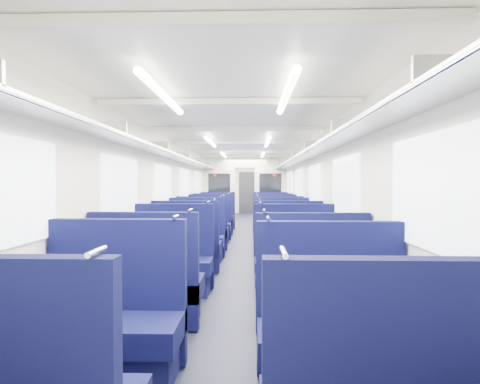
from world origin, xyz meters
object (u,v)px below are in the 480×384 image
(bulkhead, at_px, (245,190))
(seat_16, at_px, (214,222))
(seat_15, at_px, (275,227))
(seat_19, at_px, (271,218))
(seat_5, at_px, (310,292))
(seat_10, at_px, (196,240))
(seat_14, at_px, (209,227))
(seat_4, at_px, (148,289))
(seat_8, at_px, (187,249))
(end_door, at_px, (247,193))
(seat_2, at_px, (112,327))
(seat_12, at_px, (203,233))
(seat_9, at_px, (287,250))
(seat_6, at_px, (172,264))
(seat_7, at_px, (295,265))
(seat_18, at_px, (217,218))
(seat_17, at_px, (273,222))
(seat_3, at_px, (333,336))
(seat_11, at_px, (282,240))
(seat_13, at_px, (278,232))

(bulkhead, xyz_separation_m, seat_16, (-0.83, -2.44, -0.86))
(seat_15, height_order, seat_19, same)
(seat_5, distance_m, seat_10, 3.86)
(seat_14, distance_m, seat_15, 1.66)
(seat_4, relative_size, seat_8, 1.00)
(end_door, relative_size, seat_15, 1.64)
(seat_2, bearing_deg, seat_12, 90.00)
(seat_9, bearing_deg, seat_6, -143.84)
(seat_7, relative_size, seat_16, 1.00)
(seat_7, bearing_deg, bulkhead, 95.79)
(seat_12, bearing_deg, seat_18, 90.00)
(seat_19, bearing_deg, bulkhead, 121.71)
(seat_12, distance_m, seat_14, 1.22)
(seat_17, height_order, seat_19, same)
(seat_4, bearing_deg, seat_3, -35.37)
(bulkhead, bearing_deg, seat_19, -58.29)
(end_door, relative_size, seat_11, 1.64)
(seat_5, bearing_deg, seat_4, 178.48)
(seat_9, distance_m, seat_18, 5.85)
(seat_9, bearing_deg, seat_3, -90.00)
(bulkhead, distance_m, seat_12, 5.04)
(bulkhead, relative_size, seat_13, 2.29)
(seat_3, bearing_deg, seat_6, 124.50)
(bulkhead, bearing_deg, seat_3, -85.53)
(seat_12, bearing_deg, seat_10, -90.00)
(seat_9, bearing_deg, seat_16, 110.06)
(seat_13, xyz_separation_m, seat_14, (-1.66, 1.02, 0.00))
(seat_18, bearing_deg, seat_8, -90.00)
(seat_13, bearing_deg, seat_14, 148.36)
(seat_13, bearing_deg, seat_15, 90.00)
(seat_4, xyz_separation_m, seat_9, (1.66, 2.45, 0.00))
(bulkhead, relative_size, seat_7, 2.29)
(seat_9, bearing_deg, seat_15, 90.00)
(seat_3, distance_m, seat_12, 5.95)
(seat_10, relative_size, seat_14, 1.00)
(seat_5, distance_m, seat_14, 6.03)
(seat_6, distance_m, seat_7, 1.66)
(seat_9, bearing_deg, seat_4, -124.13)
(seat_2, distance_m, seat_19, 9.28)
(seat_11, bearing_deg, seat_12, 150.29)
(end_door, relative_size, seat_7, 1.64)
(seat_6, distance_m, seat_12, 3.30)
(seat_3, xyz_separation_m, seat_13, (0.00, 5.91, 0.00))
(seat_6, relative_size, seat_9, 1.00)
(seat_12, height_order, seat_19, same)
(bulkhead, height_order, seat_4, bulkhead)
(seat_6, height_order, seat_17, same)
(seat_2, distance_m, seat_11, 4.92)
(seat_13, relative_size, seat_16, 1.00)
(seat_14, bearing_deg, seat_8, -90.00)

